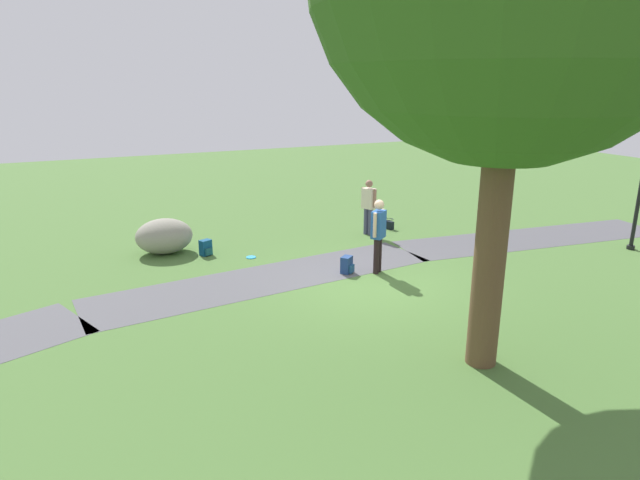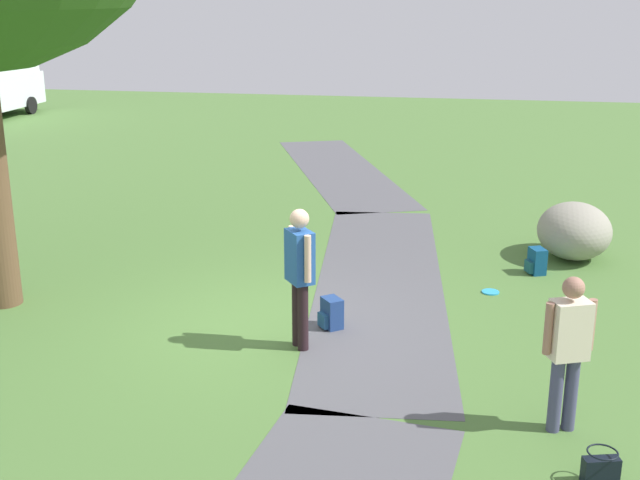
# 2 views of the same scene
# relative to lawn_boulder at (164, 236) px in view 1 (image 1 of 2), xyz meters

# --- Properties ---
(ground_plane) EXTENTS (48.00, 48.00, 0.00)m
(ground_plane) POSITION_rel_lawn_boulder_xyz_m (-3.69, 4.36, -0.45)
(ground_plane) COLOR #4C7336
(footpath_segment_near) EXTENTS (8.16, 2.78, 0.01)m
(footpath_segment_near) POSITION_rel_lawn_boulder_xyz_m (-9.72, 3.01, -0.45)
(footpath_segment_near) COLOR #525257
(footpath_segment_near) RESTS_ON ground
(footpath_segment_mid) EXTENTS (8.14, 2.62, 0.01)m
(footpath_segment_mid) POSITION_rel_lawn_boulder_xyz_m (-1.77, 2.93, -0.45)
(footpath_segment_mid) COLOR #525257
(footpath_segment_mid) RESTS_ON ground
(lawn_boulder) EXTENTS (1.46, 1.20, 0.90)m
(lawn_boulder) POSITION_rel_lawn_boulder_xyz_m (0.00, 0.00, 0.00)
(lawn_boulder) COLOR gray
(lawn_boulder) RESTS_ON ground
(woman_with_handbag) EXTENTS (0.36, 0.49, 1.59)m
(woman_with_handbag) POSITION_rel_lawn_boulder_xyz_m (-5.64, 0.70, 0.47)
(woman_with_handbag) COLOR #444567
(woman_with_handbag) RESTS_ON ground
(man_near_boulder) EXTENTS (0.43, 0.41, 1.73)m
(man_near_boulder) POSITION_rel_lawn_boulder_xyz_m (-4.21, 3.62, 0.56)
(man_near_boulder) COLOR black
(man_near_boulder) RESTS_ON ground
(handbag_on_grass) EXTENTS (0.34, 0.34, 0.31)m
(handbag_on_grass) POSITION_rel_lawn_boulder_xyz_m (-6.51, 0.44, -0.31)
(handbag_on_grass) COLOR black
(handbag_on_grass) RESTS_ON ground
(backpack_by_boulder) EXTENTS (0.34, 0.33, 0.40)m
(backpack_by_boulder) POSITION_rel_lawn_boulder_xyz_m (-0.91, 0.63, -0.26)
(backpack_by_boulder) COLOR navy
(backpack_by_boulder) RESTS_ON ground
(spare_backpack_on_lawn) EXTENTS (0.35, 0.35, 0.40)m
(spare_backpack_on_lawn) POSITION_rel_lawn_boulder_xyz_m (-3.55, 3.35, -0.26)
(spare_backpack_on_lawn) COLOR navy
(spare_backpack_on_lawn) RESTS_ON ground
(frisbee_on_grass) EXTENTS (0.25, 0.25, 0.02)m
(frisbee_on_grass) POSITION_rel_lawn_boulder_xyz_m (-1.89, 1.32, -0.44)
(frisbee_on_grass) COLOR #2AA3DC
(frisbee_on_grass) RESTS_ON ground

